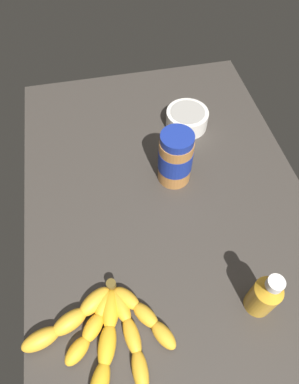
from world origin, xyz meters
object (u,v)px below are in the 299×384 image
Objects in this scene: banana_bunch at (105,329)px; honey_bottle at (265,295)px; peanut_butter_jar at (175,158)px; small_bowl at (187,119)px.

honey_bottle is at bearing -92.15° from banana_bunch.
peanut_butter_jar reaches higher than honey_bottle.
honey_bottle reaches higher than small_bowl.
peanut_butter_jar is (33.61, -21.98, 5.69)cm from banana_bunch.
peanut_butter_jar is 35.84cm from honey_bottle.
peanut_butter_jar is 19.47cm from small_bowl.
honey_bottle is at bearing -166.05° from peanut_butter_jar.
small_bowl is (50.75, -29.98, 1.07)cm from banana_bunch.
honey_bottle reaches higher than banana_bunch.
small_bowl is at bearing -30.57° from banana_bunch.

